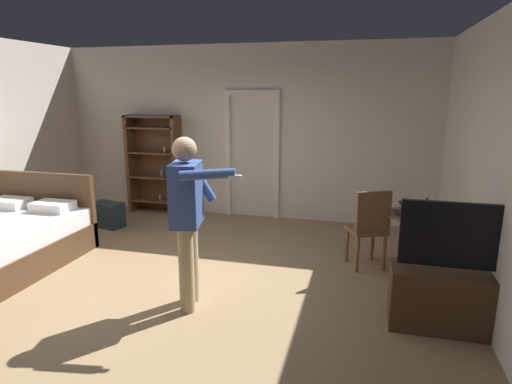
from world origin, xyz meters
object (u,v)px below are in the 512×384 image
bookshelf (155,160)px  suitcase_dark (108,215)px  person_blue_shirt (188,212)px  tv_flatscreen (454,293)px  side_table (411,232)px  laptop (411,210)px  wooden_chair (369,226)px  bottle_on_table (426,209)px

bookshelf → suitcase_dark: bookshelf is taller
person_blue_shirt → tv_flatscreen: bearing=4.1°
tv_flatscreen → suitcase_dark: 5.13m
bookshelf → tv_flatscreen: bookshelf is taller
side_table → laptop: size_ratio=1.71×
laptop → wooden_chair: wooden_chair is taller
side_table → person_blue_shirt: size_ratio=0.41×
bottle_on_table → wooden_chair: bearing=-177.3°
bottle_on_table → suitcase_dark: (-4.64, 0.63, -0.60)m
tv_flatscreen → laptop: size_ratio=2.94×
tv_flatscreen → wooden_chair: bearing=121.3°
laptop → wooden_chair: 0.52m
laptop → person_blue_shirt: 2.65m
side_table → bottle_on_table: bottle_on_table is taller
suitcase_dark → bottle_on_table: bearing=5.7°
side_table → wooden_chair: wooden_chair is taller
tv_flatscreen → side_table: bearing=101.1°
bottle_on_table → person_blue_shirt: (-2.35, -1.43, 0.19)m
side_table → person_blue_shirt: (-2.21, -1.51, 0.52)m
side_table → laptop: bearing=-112.0°
side_table → bottle_on_table: size_ratio=3.14×
tv_flatscreen → person_blue_shirt: bearing=-175.9°
bookshelf → side_table: bearing=-20.6°
bottle_on_table → wooden_chair: size_ratio=0.23×
tv_flatscreen → bottle_on_table: tv_flatscreen is taller
person_blue_shirt → suitcase_dark: person_blue_shirt is taller
wooden_chair → side_table: bearing=12.7°
bookshelf → side_table: 4.47m
side_table → wooden_chair: size_ratio=0.71×
bookshelf → bottle_on_table: bearing=-21.0°
wooden_chair → person_blue_shirt: bearing=-140.8°
person_blue_shirt → wooden_chair: bearing=39.2°
bookshelf → tv_flatscreen: bearing=-33.3°
wooden_chair → tv_flatscreen: bearing=-58.7°
side_table → bottle_on_table: (0.14, -0.08, 0.32)m
bookshelf → person_blue_shirt: 3.65m
bottle_on_table → person_blue_shirt: person_blue_shirt is taller
bookshelf → laptop: bearing=-21.2°
bookshelf → tv_flatscreen: 5.32m
wooden_chair → bookshelf: bearing=155.5°
wooden_chair → suitcase_dark: bearing=170.6°
laptop → bottle_on_table: bottle_on_table is taller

